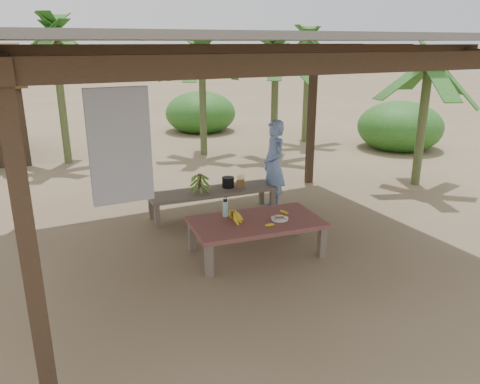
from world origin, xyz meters
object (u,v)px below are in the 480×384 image
plate (280,219)px  woman (274,165)px  water_flask (225,208)px  work_table (256,225)px  ripe_banana_bunch (232,216)px  cooking_pot (228,182)px  bench (213,193)px

plate → woman: bearing=62.2°
water_flask → work_table: bearing=-47.1°
ripe_banana_bunch → plate: (0.64, -0.22, -0.07)m
plate → cooking_pot: size_ratio=1.18×
work_table → water_flask: size_ratio=6.49×
plate → bench: bearing=97.4°
bench → cooking_pot: 0.34m
plate → woman: 1.93m
work_table → woman: (1.19, 1.56, 0.36)m
woman → water_flask: bearing=-43.0°
water_flask → cooking_pot: (0.69, 1.39, -0.08)m
bench → work_table: bearing=-88.2°
ripe_banana_bunch → cooking_pot: bearing=66.7°
bench → water_flask: water_flask is taller
plate → water_flask: size_ratio=0.83×
work_table → ripe_banana_bunch: (-0.34, 0.09, 0.15)m
ripe_banana_bunch → cooking_pot: 1.79m
ripe_banana_bunch → woman: size_ratio=0.18×
work_table → bench: 1.69m
plate → water_flask: (-0.62, 0.47, 0.10)m
work_table → ripe_banana_bunch: 0.38m
bench → cooking_pot: (0.31, 0.04, 0.14)m
bench → water_flask: bearing=-101.8°
bench → woman: woman is taller
woman → bench: bearing=-88.7°
ripe_banana_bunch → plate: bearing=-19.1°
plate → woman: (0.89, 1.69, 0.28)m
plate → cooking_pot: 1.86m
water_flask → cooking_pot: water_flask is taller
work_table → plate: size_ratio=7.80×
bench → woman: (1.12, -0.13, 0.40)m
ripe_banana_bunch → cooking_pot: ripe_banana_bunch is taller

